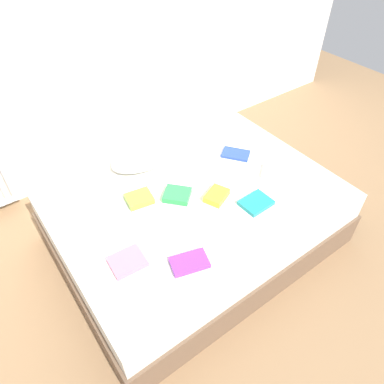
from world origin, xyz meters
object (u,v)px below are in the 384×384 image
Objects in this scene: bed at (196,218)px; textbook_white at (276,173)px; pillow at (146,155)px; textbook_pink at (127,262)px; textbook_green at (177,195)px; textbook_yellow at (217,196)px; textbook_blue at (236,154)px; textbook_teal at (256,203)px; textbook_purple at (189,262)px; textbook_lime at (139,199)px.

bed is 9.90× the size of textbook_white.
pillow reaches higher than bed.
textbook_pink is 0.63m from textbook_green.
bed is 11.48× the size of textbook_yellow.
textbook_white is (0.62, -0.18, 0.27)m from bed.
textbook_white is at bearing -45.49° from pillow.
textbook_blue is (-0.09, 0.36, -0.01)m from textbook_white.
pillow reaches higher than textbook_blue.
textbook_teal is at bearing -67.40° from pillow.
textbook_yellow is at bearing 51.72° from textbook_purple.
textbook_white reaches higher than bed.
textbook_purple is (-0.92, -0.64, 0.00)m from textbook_blue.
textbook_teal is at bearing 27.67° from textbook_purple.
textbook_blue is (0.26, 0.51, -0.00)m from textbook_teal.
textbook_pink and textbook_teal have the same top height.
pillow is 0.94m from textbook_teal.
textbook_purple is at bearing -170.62° from textbook_teal.
bed is 0.31m from textbook_yellow.
textbook_purple is at bearing -168.27° from textbook_yellow.
textbook_blue is at bearing 9.53° from textbook_lime.
pillow is 2.68× the size of textbook_blue.
textbook_lime is at bearing -126.82° from pillow.
textbook_purple is at bearing -106.70° from pillow.
textbook_lime is 0.98× the size of textbook_green.
pillow is 3.21× the size of textbook_green.
textbook_green reaches higher than textbook_pink.
textbook_purple is (-0.03, -0.64, -0.01)m from textbook_lime.
textbook_lime is (0.32, 0.42, 0.01)m from textbook_pink.
textbook_yellow is 0.53m from textbook_blue.
bed is 3.45× the size of pillow.
textbook_lime is (-0.27, -0.36, -0.03)m from pillow.
textbook_yellow is 0.79× the size of textbook_purple.
textbook_lime reaches higher than bed.
textbook_blue is at bearing 10.56° from textbook_yellow.
textbook_white is at bearing 31.75° from textbook_purple.
textbook_purple is at bearing -91.70° from textbook_blue.
textbook_teal is 1.16× the size of textbook_green.
textbook_blue is at bearing 51.17° from textbook_purple.
textbook_pink is at bearing -118.18° from textbook_lime.
textbook_teal is (0.27, -0.33, 0.27)m from bed.
textbook_pink is 0.53m from textbook_lime.
textbook_green is (-0.04, -0.49, -0.03)m from pillow.
textbook_pink reaches higher than textbook_blue.
textbook_green is 0.28m from textbook_yellow.
bed is 0.63m from pillow.
bed is 9.05× the size of textbook_purple.
textbook_purple reaches higher than bed.
textbook_green is (0.24, -0.12, -0.00)m from textbook_lime.
textbook_green is at bearing 134.30° from textbook_teal.
textbook_lime is 0.27m from textbook_green.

